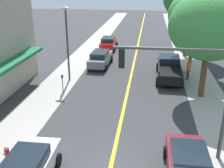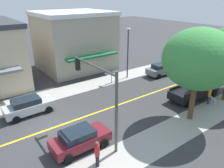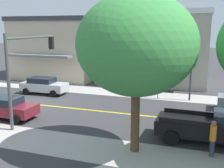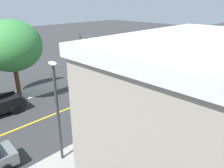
% 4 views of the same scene
% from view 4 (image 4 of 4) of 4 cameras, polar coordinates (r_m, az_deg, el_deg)
% --- Properties ---
extents(ground_plane, '(140.00, 140.00, 0.00)m').
position_cam_4_polar(ground_plane, '(25.08, 3.33, -0.57)').
color(ground_plane, '#38383A').
extents(sidewalk_left, '(2.92, 126.00, 0.01)m').
position_cam_4_polar(sidewalk_left, '(21.91, 15.40, -4.66)').
color(sidewalk_left, '#ADA8A0').
rests_on(sidewalk_left, ground).
extents(sidewalk_right, '(2.92, 126.00, 0.01)m').
position_cam_4_polar(sidewalk_right, '(29.18, -5.68, 2.53)').
color(sidewalk_right, '#ADA8A0').
rests_on(sidewalk_right, ground).
extents(road_centerline_stripe, '(0.20, 126.00, 0.00)m').
position_cam_4_polar(road_centerline_stripe, '(25.08, 3.33, -0.56)').
color(road_centerline_stripe, yellow).
rests_on(road_centerline_stripe, ground).
extents(corner_shop_building, '(9.99, 9.78, 7.90)m').
position_cam_4_polar(corner_shop_building, '(10.59, 27.33, -11.47)').
color(corner_shop_building, '#A39989').
rests_on(corner_shop_building, ground).
extents(street_tree_left_far, '(5.73, 5.73, 7.78)m').
position_cam_4_polar(street_tree_left_far, '(22.61, -25.25, 9.15)').
color(street_tree_left_far, brown).
rests_on(street_tree_left_far, ground).
extents(fire_hydrant, '(0.44, 0.24, 0.78)m').
position_cam_4_polar(fire_hydrant, '(21.79, 12.72, -3.44)').
color(fire_hydrant, red).
rests_on(fire_hydrant, ground).
extents(parking_meter, '(0.12, 0.18, 1.41)m').
position_cam_4_polar(parking_meter, '(15.53, -5.45, -11.40)').
color(parking_meter, '#4C4C51').
rests_on(parking_meter, ground).
extents(traffic_light_mast, '(5.45, 0.32, 5.81)m').
position_cam_4_polar(traffic_light_mast, '(24.87, -5.92, 8.81)').
color(traffic_light_mast, '#474C47').
rests_on(traffic_light_mast, ground).
extents(street_lamp, '(0.70, 0.36, 6.31)m').
position_cam_4_polar(street_lamp, '(12.57, -14.54, -4.73)').
color(street_lamp, '#38383D').
rests_on(street_lamp, ground).
extents(maroon_sedan_right_curb, '(2.01, 4.13, 1.49)m').
position_cam_4_polar(maroon_sedan_right_curb, '(26.89, -2.74, 2.74)').
color(maroon_sedan_right_curb, maroon).
rests_on(maroon_sedan_right_curb, ground).
extents(silver_sedan_left_curb, '(2.00, 4.32, 1.55)m').
position_cam_4_polar(silver_sedan_left_curb, '(23.71, 11.21, -0.15)').
color(silver_sedan_left_curb, '#B7BABF').
rests_on(silver_sedan_left_curb, ground).
extents(pedestrian_red_shirt, '(0.32, 0.32, 1.83)m').
position_cam_4_polar(pedestrian_red_shirt, '(28.37, -5.80, 4.08)').
color(pedestrian_red_shirt, black).
rests_on(pedestrian_red_shirt, ground).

